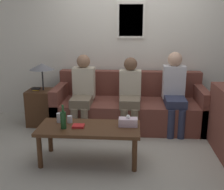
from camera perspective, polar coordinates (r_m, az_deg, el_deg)
ground_plane at (r=4.25m, az=3.35°, el=-8.69°), size 16.00×16.00×0.00m
wall_back at (r=4.94m, az=3.79°, el=10.29°), size 9.00×0.08×2.60m
couch_main at (r=4.66m, az=3.52°, el=-2.60°), size 2.41×0.92×0.86m
coffee_table at (r=3.47m, az=-4.69°, el=-7.35°), size 1.24×0.56×0.45m
side_table_with_lamp at (r=4.81m, az=-14.14°, el=-1.36°), size 0.46×0.42×1.03m
wine_bottle at (r=3.40m, az=-9.87°, el=-4.95°), size 0.07×0.07×0.29m
drinking_glass at (r=3.60m, az=-8.57°, el=-4.88°), size 0.07×0.07×0.09m
book_stack at (r=3.45m, az=-6.85°, el=-6.26°), size 0.14×0.12×0.03m
soda_can at (r=3.62m, az=-10.67°, el=-4.55°), size 0.07×0.07×0.12m
tissue_box at (r=3.45m, az=3.31°, el=-5.48°), size 0.23×0.12×0.15m
person_left at (r=4.43m, az=-5.96°, el=1.04°), size 0.34×0.64×1.18m
person_middle at (r=4.38m, az=3.68°, el=0.70°), size 0.34×0.63×1.14m
person_right at (r=4.47m, az=12.58°, el=1.22°), size 0.34×0.65×1.23m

